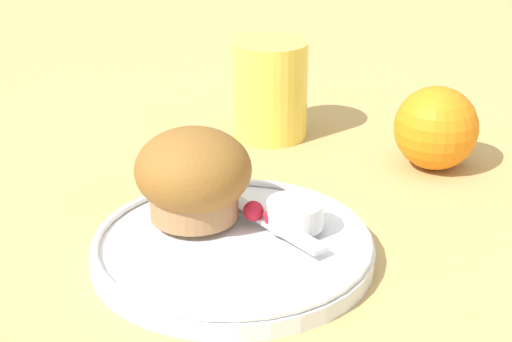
{
  "coord_description": "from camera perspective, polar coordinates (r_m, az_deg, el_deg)",
  "views": [
    {
      "loc": [
        0.31,
        -0.5,
        0.34
      ],
      "look_at": [
        -0.01,
        0.04,
        0.06
      ],
      "focal_mm": 60.0,
      "sensor_mm": 36.0,
      "label": 1
    }
  ],
  "objects": [
    {
      "name": "ground_plane",
      "position": [
        0.68,
        -1.32,
        -5.69
      ],
      "size": [
        3.0,
        3.0,
        0.0
      ],
      "primitive_type": "plane",
      "color": "tan"
    },
    {
      "name": "plate",
      "position": [
        0.68,
        -1.72,
        -5.11
      ],
      "size": [
        0.22,
        0.22,
        0.02
      ],
      "color": "white",
      "rests_on": "ground_plane"
    },
    {
      "name": "juice_glass",
      "position": [
        0.9,
        0.95,
        5.48
      ],
      "size": [
        0.08,
        0.08,
        0.1
      ],
      "color": "#EAD14C",
      "rests_on": "ground_plane"
    },
    {
      "name": "cream_ramekin",
      "position": [
        0.68,
        2.63,
        -2.78
      ],
      "size": [
        0.05,
        0.05,
        0.02
      ],
      "color": "silver",
      "rests_on": "plate"
    },
    {
      "name": "berry_pair",
      "position": [
        0.68,
        0.64,
        -2.91
      ],
      "size": [
        0.03,
        0.02,
        0.02
      ],
      "color": "#B7192D",
      "rests_on": "plate"
    },
    {
      "name": "butter_knife",
      "position": [
        0.7,
        0.09,
        -2.92
      ],
      "size": [
        0.15,
        0.07,
        0.0
      ],
      "rotation": [
        0.0,
        0.0,
        -0.37
      ],
      "color": "silver",
      "rests_on": "plate"
    },
    {
      "name": "orange_fruit",
      "position": [
        0.84,
        11.92,
        2.83
      ],
      "size": [
        0.08,
        0.08,
        0.08
      ],
      "color": "orange",
      "rests_on": "ground_plane"
    },
    {
      "name": "muffin",
      "position": [
        0.69,
        -4.2,
        -0.33
      ],
      "size": [
        0.09,
        0.09,
        0.07
      ],
      "color": "#9E7047",
      "rests_on": "plate"
    }
  ]
}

